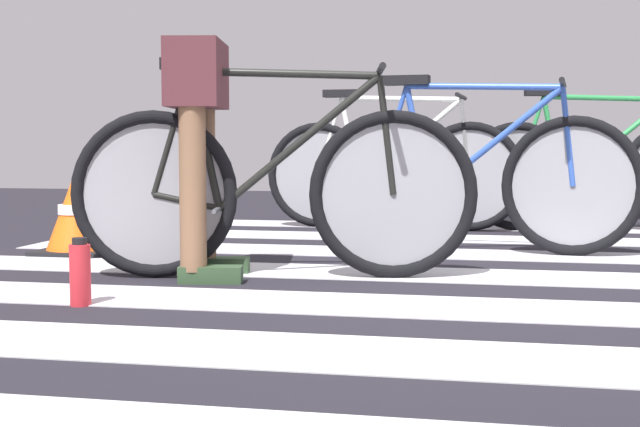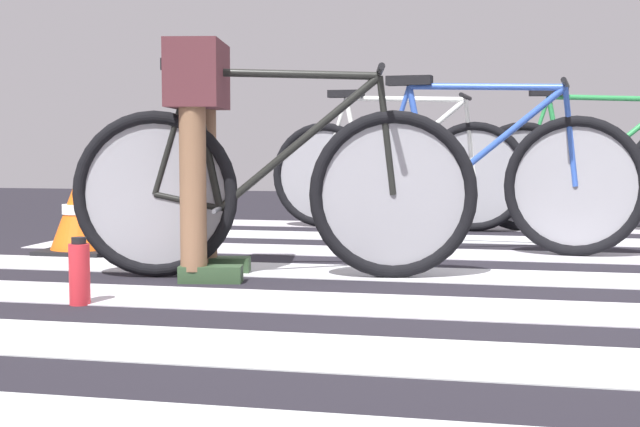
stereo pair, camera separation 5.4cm
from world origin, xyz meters
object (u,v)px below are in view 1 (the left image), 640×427
Objects in this scene: traffic_cone at (75,216)px; bicycle_4_of_4 at (595,172)px; water_bottle at (80,273)px; cyclist_1_of_4 at (199,126)px; bicycle_3_of_4 at (392,172)px; bicycle_2_of_4 at (471,180)px; bicycle_1_of_4 at (272,188)px.

bicycle_4_of_4 is at bearing 32.89° from traffic_cone.
bicycle_4_of_4 is 4.07× the size of traffic_cone.
water_bottle is 0.57× the size of traffic_cone.
cyclist_1_of_4 is 2.38m from bicycle_3_of_4.
bicycle_4_of_4 is at bearing 65.49° from bicycle_2_of_4.
water_bottle is at bearing -115.92° from cyclist_1_of_4.
cyclist_1_of_4 reaches higher than bicycle_3_of_4.
bicycle_2_of_4 is at bearing 35.06° from cyclist_1_of_4.
bicycle_4_of_4 is (1.32, 0.16, 0.00)m from bicycle_3_of_4.
traffic_cone reaches higher than water_bottle.
bicycle_1_of_4 is 7.07× the size of water_bottle.
bicycle_1_of_4 is 2.26m from bicycle_3_of_4.
bicycle_3_of_4 is at bearing 120.21° from bicycle_2_of_4.
water_bottle is at bearing -132.78° from bicycle_4_of_4.
bicycle_4_of_4 is 3.31m from traffic_cone.
cyclist_1_of_4 reaches higher than bicycle_1_of_4.
bicycle_2_of_4 is at bearing 12.63° from traffic_cone.
bicycle_1_of_4 reaches higher than water_bottle.
cyclist_1_of_4 is 4.13× the size of water_bottle.
bicycle_2_of_4 is 1.55m from bicycle_4_of_4.
bicycle_3_of_4 is 1.33m from bicycle_4_of_4.
bicycle_4_of_4 reaches higher than traffic_cone.
bicycle_3_of_4 is 3.11m from water_bottle.
bicycle_3_of_4 is at bearing 66.49° from cyclist_1_of_4.
traffic_cone is (-0.91, 0.66, -0.45)m from cyclist_1_of_4.
traffic_cone is (-1.46, -1.64, -0.19)m from bicycle_3_of_4.
traffic_cone is at bearing 117.21° from water_bottle.
bicycle_2_of_4 is 1.01× the size of bicycle_4_of_4.
bicycle_1_of_4 is at bearing 56.38° from water_bottle.
bicycle_2_of_4 reaches higher than water_bottle.
cyclist_1_of_4 is (-0.31, -0.05, 0.26)m from bicycle_1_of_4.
cyclist_1_of_4 reaches higher than bicycle_2_of_4.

